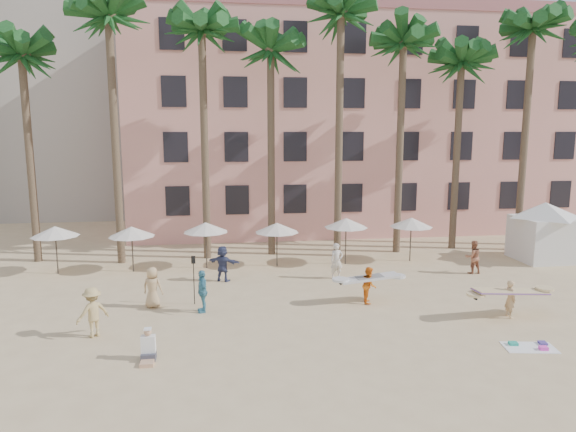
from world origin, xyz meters
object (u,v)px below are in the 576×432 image
(pink_hotel, at_px, (354,127))
(carrier_yellow, at_px, (510,296))
(carrier_white, at_px, (369,284))
(cabana, at_px, (544,226))

(pink_hotel, distance_m, carrier_yellow, 24.00)
(pink_hotel, xyz_separation_m, carrier_white, (-4.59, -20.36, -7.11))
(cabana, relative_size, carrier_white, 1.65)
(pink_hotel, bearing_deg, cabana, -60.86)
(carrier_yellow, bearing_deg, carrier_white, 154.06)
(cabana, distance_m, carrier_yellow, 11.38)
(pink_hotel, xyz_separation_m, carrier_yellow, (0.69, -22.93, -7.07))
(pink_hotel, relative_size, carrier_white, 12.72)
(cabana, height_order, carrier_white, cabana)
(cabana, bearing_deg, carrier_yellow, -129.74)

